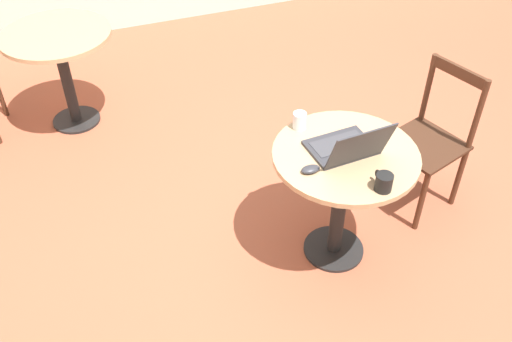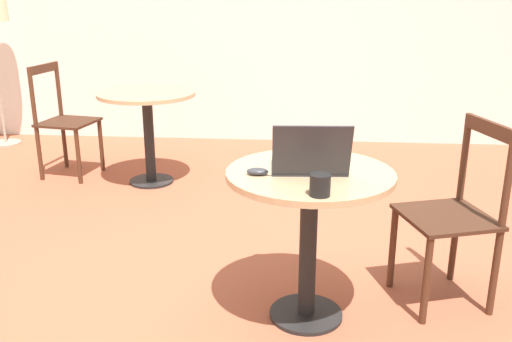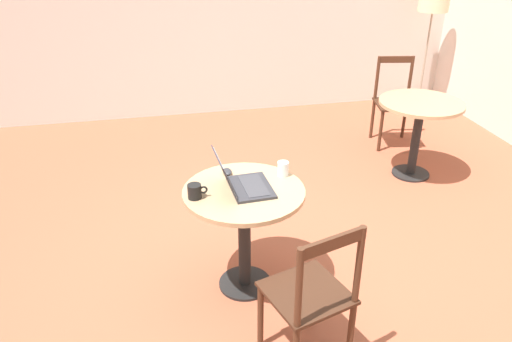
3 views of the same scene
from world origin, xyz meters
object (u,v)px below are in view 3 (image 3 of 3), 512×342
(mouse, at_px, (227,172))
(floor_lamp, at_px, (434,5))
(drinking_glass, at_px, (283,169))
(cafe_table_near, at_px, (244,212))
(chair_mid_back, at_px, (395,103))
(mug, at_px, (195,191))
(chair_near_front, at_px, (311,297))
(cafe_table_mid, at_px, (419,118))
(laptop, at_px, (242,182))

(mouse, bearing_deg, floor_lamp, 43.24)
(floor_lamp, distance_m, drinking_glass, 4.03)
(cafe_table_near, xyz_separation_m, chair_mid_back, (2.06, 2.05, -0.13))
(chair_mid_back, bearing_deg, floor_lamp, 48.85)
(cafe_table_near, relative_size, floor_lamp, 0.51)
(cafe_table_near, height_order, mug, mug)
(floor_lamp, bearing_deg, mouse, -136.76)
(floor_lamp, relative_size, drinking_glass, 15.67)
(chair_near_front, xyz_separation_m, mug, (-0.54, 0.69, 0.33))
(cafe_table_mid, bearing_deg, chair_mid_back, 79.68)
(cafe_table_near, distance_m, chair_near_front, 0.77)
(chair_mid_back, relative_size, drinking_glass, 9.73)
(chair_mid_back, distance_m, laptop, 2.94)
(floor_lamp, bearing_deg, mug, -136.37)
(cafe_table_near, height_order, drinking_glass, drinking_glass)
(cafe_table_near, bearing_deg, floor_lamp, 46.15)
(chair_mid_back, bearing_deg, chair_near_front, -123.43)
(chair_mid_back, xyz_separation_m, laptop, (-2.07, -2.05, 0.34))
(chair_mid_back, bearing_deg, drinking_glass, -132.80)
(chair_near_front, relative_size, chair_mid_back, 1.00)
(chair_near_front, relative_size, floor_lamp, 0.62)
(cafe_table_mid, relative_size, floor_lamp, 0.51)
(cafe_table_mid, height_order, drinking_glass, drinking_glass)
(chair_mid_back, height_order, laptop, laptop)
(cafe_table_mid, height_order, mug, mug)
(chair_near_front, distance_m, mug, 0.94)
(mug, bearing_deg, laptop, 7.63)
(floor_lamp, relative_size, mouse, 15.26)
(cafe_table_mid, distance_m, mouse, 2.26)
(drinking_glass, bearing_deg, mug, -163.80)
(cafe_table_mid, xyz_separation_m, mouse, (-1.99, -1.05, 0.18))
(chair_near_front, bearing_deg, mouse, 106.97)
(cafe_table_mid, xyz_separation_m, chair_near_front, (-1.70, -2.02, -0.13))
(laptop, distance_m, drinking_glass, 0.33)
(chair_mid_back, bearing_deg, cafe_table_near, -135.14)
(cafe_table_mid, height_order, chair_mid_back, chair_mid_back)
(chair_near_front, height_order, floor_lamp, floor_lamp)
(laptop, height_order, drinking_glass, laptop)
(laptop, bearing_deg, floor_lamp, 46.02)
(mouse, bearing_deg, cafe_table_mid, 27.79)
(laptop, height_order, mug, laptop)
(laptop, xyz_separation_m, mouse, (-0.06, 0.23, -0.04))
(chair_mid_back, xyz_separation_m, mug, (-2.37, -2.09, 0.33))
(chair_near_front, bearing_deg, cafe_table_near, 107.25)
(chair_near_front, xyz_separation_m, laptop, (-0.24, 0.74, 0.34))
(chair_near_front, height_order, drinking_glass, chair_near_front)
(drinking_glass, bearing_deg, cafe_table_mid, 35.05)
(cafe_table_mid, xyz_separation_m, mug, (-2.23, -1.32, 0.21))
(cafe_table_mid, relative_size, chair_near_front, 0.82)
(cafe_table_mid, distance_m, laptop, 2.33)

